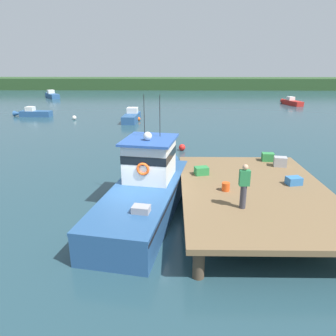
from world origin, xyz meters
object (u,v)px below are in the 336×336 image
moored_boat_outer_mooring (52,95)px  mooring_buoy_outer (139,119)px  crate_stack_near_edge (201,171)px  mooring_buoy_spare_mooring (136,111)px  crate_single_far (294,181)px  deckhand_by_the_boat (244,185)px  moored_boat_far_left (33,113)px  crate_single_by_cleat (268,157)px  mooring_buoy_channel_marker (74,118)px  main_fishing_boat (147,187)px  moored_boat_near_channel (291,102)px  mooring_buoy_inshore (182,147)px  crate_stack_mid_dock (280,162)px  bait_bucket (226,187)px  moored_boat_far_right (132,116)px

moored_boat_outer_mooring → mooring_buoy_outer: moored_boat_outer_mooring is taller
crate_stack_near_edge → mooring_buoy_spare_mooring: size_ratio=1.79×
crate_single_far → moored_boat_outer_mooring: crate_single_far is taller
mooring_buoy_spare_mooring → mooring_buoy_outer: 5.58m
deckhand_by_the_boat → moored_boat_far_left: size_ratio=0.37×
moored_boat_outer_mooring → crate_single_by_cleat: bearing=-57.1°
mooring_buoy_spare_mooring → mooring_buoy_channel_marker: size_ratio=0.74×
mooring_buoy_channel_marker → mooring_buoy_outer: bearing=-4.0°
main_fishing_boat → mooring_buoy_channel_marker: (-9.63, 21.90, -0.78)m
moored_boat_near_channel → mooring_buoy_inshore: bearing=-123.4°
crate_stack_near_edge → mooring_buoy_outer: size_ratio=1.48×
crate_stack_mid_dock → mooring_buoy_inshore: crate_stack_mid_dock is taller
deckhand_by_the_boat → moored_boat_near_channel: size_ratio=0.36×
crate_stack_near_edge → mooring_buoy_spare_mooring: 26.48m
crate_single_by_cleat → crate_stack_near_edge: size_ratio=1.00×
moored_boat_far_left → mooring_buoy_inshore: size_ratio=9.47×
bait_bucket → crate_stack_near_edge: bearing=113.1°
crate_single_far → moored_boat_far_left: size_ratio=0.13×
mooring_buoy_inshore → mooring_buoy_outer: bearing=110.1°
moored_boat_far_right → mooring_buoy_channel_marker: size_ratio=11.78×
mooring_buoy_outer → moored_boat_far_left: bearing=168.0°
mooring_buoy_channel_marker → mooring_buoy_outer: mooring_buoy_channel_marker is taller
crate_stack_mid_dock → mooring_buoy_inshore: 8.61m
main_fishing_boat → moored_boat_outer_mooring: (-19.74, 43.14, -0.56)m
main_fishing_boat → moored_boat_outer_mooring: 47.45m
moored_boat_far_right → mooring_buoy_channel_marker: bearing=175.9°
moored_boat_near_channel → mooring_buoy_inshore: moored_boat_near_channel is taller
crate_single_far → moored_boat_far_right: crate_single_far is taller
bait_bucket → mooring_buoy_inshore: bearing=98.1°
bait_bucket → mooring_buoy_inshore: bait_bucket is taller
main_fishing_boat → crate_single_by_cleat: (6.07, 3.29, 0.40)m
crate_stack_near_edge → bait_bucket: (0.81, -1.91, -0.01)m
crate_single_far → mooring_buoy_channel_marker: bearing=125.8°
crate_single_far → moored_boat_near_channel: size_ratio=0.13×
moored_boat_outer_mooring → mooring_buoy_inshore: bearing=-57.4°
bait_bucket → mooring_buoy_channel_marker: bearing=119.6°
crate_single_far → mooring_buoy_inshore: size_ratio=1.27×
mooring_buoy_inshore → crate_single_far: bearing=-65.2°
crate_single_by_cleat → moored_boat_near_channel: 33.68m
moored_boat_far_left → moored_boat_near_channel: size_ratio=0.98×
crate_single_by_cleat → crate_single_far: bearing=-87.2°
mooring_buoy_outer → crate_single_far: bearing=-67.7°
crate_single_by_cleat → moored_boat_far_right: bearing=117.2°
moored_boat_far_right → moored_boat_outer_mooring: 27.25m
crate_stack_mid_dock → main_fishing_boat: bearing=-159.5°
bait_bucket → crate_stack_mid_dock: bearing=45.0°
crate_single_far → mooring_buoy_inshore: crate_single_far is taller
crate_single_by_cleat → mooring_buoy_outer: crate_single_by_cleat is taller
crate_single_far → bait_bucket: bearing=-166.4°
mooring_buoy_channel_marker → mooring_buoy_outer: 7.08m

